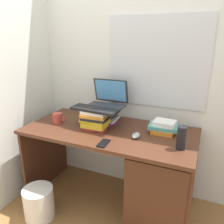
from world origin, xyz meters
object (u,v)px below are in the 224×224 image
(book_stack_side, at_px, (164,127))
(laptop, at_px, (107,100))
(book_stack_keyboard_riser, at_px, (95,119))
(book_stack_tall, at_px, (104,115))
(mug, at_px, (58,118))
(keyboard, at_px, (94,109))
(wastebasket, at_px, (39,203))
(water_bottle, at_px, (181,138))
(computer_mouse, at_px, (136,135))
(cell_phone, at_px, (104,143))
(desk, at_px, (149,175))

(book_stack_side, relative_size, laptop, 0.73)
(laptop, bearing_deg, book_stack_keyboard_riser, -93.19)
(book_stack_tall, xyz_separation_m, mug, (-0.40, -0.18, -0.03))
(laptop, distance_m, keyboard, 0.23)
(book_stack_tall, distance_m, keyboard, 0.19)
(book_stack_keyboard_riser, xyz_separation_m, book_stack_side, (0.56, 0.16, -0.04))
(book_stack_side, relative_size, wastebasket, 0.89)
(water_bottle, distance_m, wastebasket, 1.33)
(book_stack_side, distance_m, keyboard, 0.60)
(book_stack_keyboard_riser, xyz_separation_m, computer_mouse, (0.38, -0.03, -0.07))
(cell_phone, bearing_deg, mug, 156.27)
(book_stack_side, height_order, water_bottle, water_bottle)
(book_stack_keyboard_riser, distance_m, computer_mouse, 0.39)
(keyboard, xyz_separation_m, computer_mouse, (0.38, -0.03, -0.16))
(book_stack_side, bearing_deg, laptop, 173.12)
(keyboard, bearing_deg, book_stack_tall, 88.81)
(laptop, distance_m, computer_mouse, 0.49)
(book_stack_keyboard_riser, distance_m, mug, 0.39)
(book_stack_side, bearing_deg, book_stack_keyboard_riser, -164.30)
(keyboard, distance_m, wastebasket, 0.95)
(cell_phone, bearing_deg, wastebasket, -166.80)
(book_stack_side, distance_m, cell_phone, 0.54)
(laptop, bearing_deg, book_stack_side, -6.88)
(cell_phone, bearing_deg, computer_mouse, 44.76)
(keyboard, bearing_deg, wastebasket, -128.18)
(desk, bearing_deg, book_stack_side, 66.35)
(book_stack_keyboard_riser, bearing_deg, book_stack_side, 15.70)
(book_stack_side, bearing_deg, cell_phone, -132.92)
(book_stack_tall, distance_m, water_bottle, 0.76)
(mug, xyz_separation_m, water_bottle, (1.12, -0.07, 0.04))
(book_stack_side, distance_m, laptop, 0.58)
(cell_phone, relative_size, wastebasket, 0.48)
(wastebasket, bearing_deg, book_stack_keyboard_riser, 47.66)
(desk, distance_m, mug, 0.96)
(computer_mouse, bearing_deg, book_stack_keyboard_riser, 175.40)
(book_stack_tall, bearing_deg, book_stack_side, -0.27)
(computer_mouse, bearing_deg, mug, 178.83)
(book_stack_keyboard_riser, relative_size, book_stack_side, 1.00)
(water_bottle, xyz_separation_m, wastebasket, (-1.10, -0.31, -0.69))
(book_stack_side, bearing_deg, desk, -113.65)
(book_stack_tall, xyz_separation_m, laptop, (-0.00, 0.06, 0.13))
(laptop, distance_m, wastebasket, 1.09)
(desk, distance_m, laptop, 0.76)
(water_bottle, bearing_deg, laptop, 156.67)
(water_bottle, bearing_deg, computer_mouse, 170.89)
(book_stack_tall, distance_m, wastebasket, 0.96)
(book_stack_tall, relative_size, cell_phone, 1.87)
(water_bottle, bearing_deg, wastebasket, -164.23)
(book_stack_side, bearing_deg, mug, -169.67)
(wastebasket, bearing_deg, cell_phone, 16.05)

